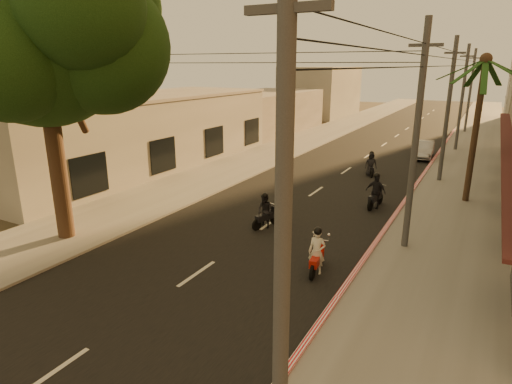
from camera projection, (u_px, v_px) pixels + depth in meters
ground at (160, 299)px, 13.88m from camera, size 160.00×160.00×0.00m
road at (346, 171)px, 30.69m from camera, size 10.00×140.00×0.02m
sidewalk_right at (461, 183)px, 27.22m from camera, size 5.00×140.00×0.12m
sidewalk_left at (255, 159)px, 34.13m from camera, size 5.00×140.00×0.12m
curb_stripe at (407, 198)px, 24.12m from camera, size 0.20×60.00×0.20m
left_building at (138, 132)px, 31.34m from camera, size 8.20×24.20×5.20m
broadleaf_tree at (50, 33)px, 16.31m from camera, size 9.60×8.70×12.10m
palm_tree at (485, 68)px, 21.61m from camera, size 5.00×5.00×8.20m
utility_poles at (452, 78)px, 25.97m from camera, size 1.20×48.26×9.00m
filler_left_near at (264, 112)px, 48.27m from camera, size 8.00×14.00×4.40m
filler_left_far at (321, 92)px, 63.03m from camera, size 8.00×14.00×7.00m
scooter_red at (317, 253)px, 15.43m from camera, size 0.77×1.83×1.80m
scooter_mid_a at (265, 212)px, 19.79m from camera, size 1.13×1.69×1.71m
scooter_mid_b at (376, 192)px, 22.52m from camera, size 1.18×1.96×1.94m
scooter_far_a at (371, 165)px, 29.10m from camera, size 1.18×1.65×1.73m
parked_car at (424, 150)px, 34.77m from camera, size 1.97×4.29×1.35m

